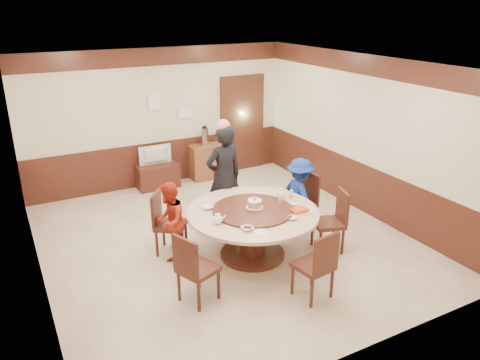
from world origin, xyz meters
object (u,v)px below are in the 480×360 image
birthday_cake (255,204)px  shrimp_platter (299,211)px  banquet_table (253,224)px  person_standing (224,177)px  thermos (205,137)px  side_cabinet (208,161)px  person_blue (300,195)px  tv_stand (158,176)px  person_red (170,221)px  television (156,155)px

birthday_cake → shrimp_platter: size_ratio=0.86×
banquet_table → birthday_cake: birthday_cake is taller
person_standing → birthday_cake: (-0.03, -1.08, -0.05)m
thermos → shrimp_platter: bearing=-92.9°
shrimp_platter → side_cabinet: 3.82m
person_standing → side_cabinet: size_ratio=2.24×
person_blue → tv_stand: person_blue is taller
person_red → thermos: 3.43m
banquet_table → television: 3.40m
banquet_table → tv_stand: banquet_table is taller
person_red → shrimp_platter: (1.66, -0.92, 0.18)m
tv_stand → television: size_ratio=1.26×
person_blue → television: 3.32m
television → thermos: bearing=-178.3°
banquet_table → thermos: bearing=77.6°
birthday_cake → tv_stand: (-0.40, 3.35, -0.59)m
tv_stand → side_cabinet: size_ratio=1.06×
tv_stand → thermos: (1.10, 0.03, 0.69)m
birthday_cake → shrimp_platter: bearing=-39.2°
shrimp_platter → side_cabinet: (0.26, 3.79, -0.40)m
person_blue → shrimp_platter: size_ratio=4.19×
birthday_cake → thermos: 3.45m
person_blue → side_cabinet: (-0.31, 3.00, -0.25)m
banquet_table → side_cabinet: bearing=76.5°
birthday_cake → tv_stand: size_ratio=0.30×
banquet_table → shrimp_platter: shrimp_platter is taller
banquet_table → thermos: 3.51m
person_standing → person_blue: person_standing is taller
birthday_cake → side_cabinet: bearing=77.1°
tv_stand → thermos: 1.30m
shrimp_platter → television: size_ratio=0.44×
banquet_table → shrimp_platter: (0.56, -0.39, 0.24)m
birthday_cake → side_cabinet: size_ratio=0.32×
shrimp_platter → person_standing: bearing=107.9°
banquet_table → side_cabinet: size_ratio=2.44×
person_standing → shrimp_platter: size_ratio=5.97×
banquet_table → shrimp_platter: size_ratio=6.50×
side_cabinet → birthday_cake: bearing=-102.9°
banquet_table → tv_stand: size_ratio=2.30×
thermos → side_cabinet: bearing=0.0°
banquet_table → person_blue: (1.13, 0.41, 0.10)m
person_standing → shrimp_platter: 1.57m
person_blue → side_cabinet: 3.02m
thermos → person_standing: bearing=-106.4°
person_blue → side_cabinet: person_blue is taller
birthday_cake → person_red: bearing=156.2°
birthday_cake → tv_stand: birthday_cake is taller
banquet_table → person_blue: 1.21m
person_standing → birthday_cake: bearing=86.1°
side_cabinet → thermos: size_ratio=2.11×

